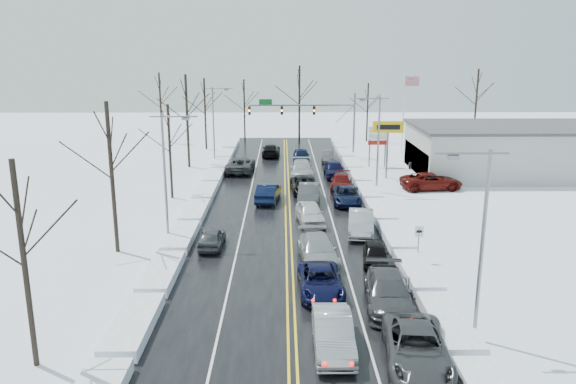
{
  "coord_description": "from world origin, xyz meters",
  "views": [
    {
      "loc": [
        -0.42,
        -41.61,
        13.12
      ],
      "look_at": [
        -0.01,
        0.23,
        2.5
      ],
      "focal_mm": 35.0,
      "sensor_mm": 36.0,
      "label": 1
    }
  ],
  "objects_px": {
    "flagpole": "(405,108)",
    "tires_plus_sign": "(388,131)",
    "traffic_signal_mast": "(314,114)",
    "oncoming_car_0": "(268,201)",
    "dealership_building": "(508,150)"
  },
  "relations": [
    {
      "from": "oncoming_car_0",
      "to": "dealership_building",
      "type": "bearing_deg",
      "value": -149.44
    },
    {
      "from": "tires_plus_sign",
      "to": "oncoming_car_0",
      "type": "relative_size",
      "value": 1.2
    },
    {
      "from": "dealership_building",
      "to": "oncoming_car_0",
      "type": "relative_size",
      "value": 4.1
    },
    {
      "from": "tires_plus_sign",
      "to": "flagpole",
      "type": "relative_size",
      "value": 0.6
    },
    {
      "from": "flagpole",
      "to": "oncoming_car_0",
      "type": "height_order",
      "value": "flagpole"
    },
    {
      "from": "traffic_signal_mast",
      "to": "oncoming_car_0",
      "type": "relative_size",
      "value": 2.67
    },
    {
      "from": "traffic_signal_mast",
      "to": "flagpole",
      "type": "height_order",
      "value": "flagpole"
    },
    {
      "from": "oncoming_car_0",
      "to": "traffic_signal_mast",
      "type": "bearing_deg",
      "value": -96.76
    },
    {
      "from": "tires_plus_sign",
      "to": "oncoming_car_0",
      "type": "xyz_separation_m",
      "value": [
        -12.2,
        -9.27,
        -4.99
      ]
    },
    {
      "from": "traffic_signal_mast",
      "to": "tires_plus_sign",
      "type": "height_order",
      "value": "traffic_signal_mast"
    },
    {
      "from": "dealership_building",
      "to": "flagpole",
      "type": "bearing_deg",
      "value": 126.27
    },
    {
      "from": "flagpole",
      "to": "tires_plus_sign",
      "type": "bearing_deg",
      "value": -108.44
    },
    {
      "from": "tires_plus_sign",
      "to": "dealership_building",
      "type": "xyz_separation_m",
      "value": [
        13.48,
        2.01,
        -2.34
      ]
    },
    {
      "from": "tires_plus_sign",
      "to": "flagpole",
      "type": "xyz_separation_m",
      "value": [
        4.67,
        14.01,
        0.93
      ]
    },
    {
      "from": "dealership_building",
      "to": "oncoming_car_0",
      "type": "distance_m",
      "value": 28.17
    }
  ]
}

